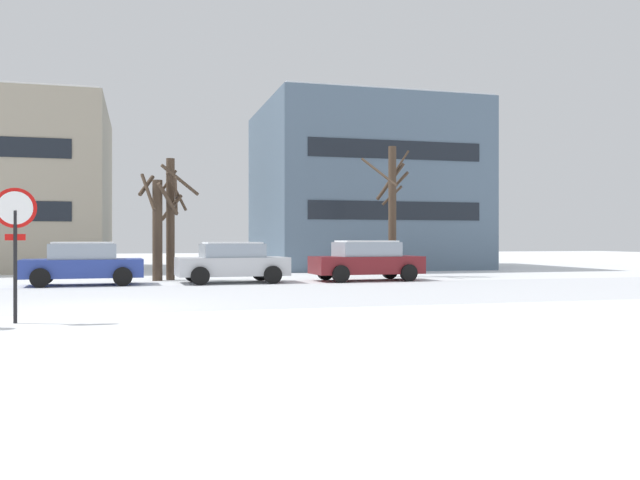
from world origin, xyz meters
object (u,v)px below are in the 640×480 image
object	(u,v)px
parked_car_blue	(83,263)
parked_car_maroon	(366,260)
stop_sign	(15,228)
parked_car_silver	(232,262)

from	to	relation	value
parked_car_blue	parked_car_maroon	world-z (taller)	parked_car_maroon
parked_car_blue	stop_sign	bearing A→B (deg)	-92.08
stop_sign	parked_car_maroon	distance (m)	14.93
parked_car_blue	parked_car_silver	size ratio (longest dim) A/B	1.01
parked_car_maroon	parked_car_silver	bearing A→B (deg)	179.09
parked_car_blue	parked_car_silver	distance (m)	5.10
stop_sign	parked_car_blue	world-z (taller)	stop_sign
stop_sign	parked_car_blue	distance (m)	10.72
stop_sign	parked_car_silver	xyz separation A→B (m)	(5.49, 10.56, -1.04)
parked_car_blue	parked_car_maroon	size ratio (longest dim) A/B	0.95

